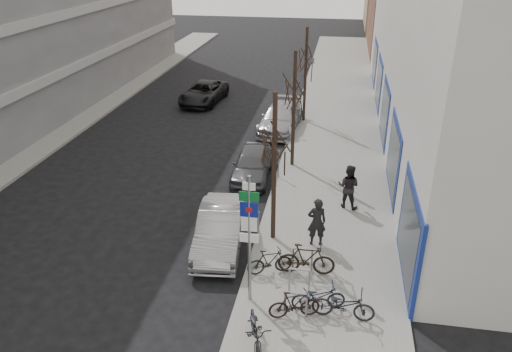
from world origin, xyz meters
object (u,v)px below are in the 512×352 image
at_px(meter_mid, 279,161).
at_px(bike_far_curb, 344,302).
at_px(parked_car_back, 280,118).
at_px(pedestrian_far, 348,186).
at_px(parked_car_mid, 252,164).
at_px(bike_near_left, 256,329).
at_px(parked_car_front, 221,228).
at_px(bike_near_right, 294,304).
at_px(bike_mid_inner, 270,261).
at_px(meter_back, 292,121).
at_px(tree_far, 306,53).
at_px(lane_car, 204,93).
at_px(bike_rack, 299,278).
at_px(bike_far_inner, 306,259).
at_px(bike_mid_curb, 319,295).
at_px(highway_sign_pole, 249,233).
at_px(pedestrian_near, 317,222).
at_px(meter_front, 258,225).
at_px(tree_near, 275,133).
at_px(tree_mid, 295,82).

relative_size(meter_mid, bike_far_curb, 0.72).
bearing_deg(parked_car_back, pedestrian_far, -62.66).
bearing_deg(parked_car_mid, bike_near_left, -81.11).
xyz_separation_m(parked_car_front, parked_car_mid, (0.10, 5.68, -0.03)).
relative_size(meter_mid, bike_near_right, 0.86).
height_order(bike_mid_inner, parked_car_mid, parked_car_mid).
distance_m(bike_far_curb, parked_car_back, 15.84).
height_order(meter_back, parked_car_front, parked_car_front).
xyz_separation_m(bike_near_right, parked_car_mid, (-2.82, 9.08, 0.08)).
distance_m(bike_mid_inner, parked_car_mid, 7.41).
distance_m(tree_far, lane_car, 8.19).
bearing_deg(pedestrian_far, tree_far, -59.50).
relative_size(bike_rack, bike_far_inner, 1.24).
xyz_separation_m(bike_near_right, bike_mid_curb, (0.64, 0.49, 0.03)).
relative_size(lane_car, pedestrian_far, 2.63).
relative_size(highway_sign_pole, bike_near_left, 2.25).
bearing_deg(bike_mid_inner, bike_far_curb, -148.80).
distance_m(highway_sign_pole, pedestrian_near, 4.01).
relative_size(parked_car_back, pedestrian_far, 2.67).
xyz_separation_m(meter_front, bike_mid_curb, (2.26, -3.06, -0.29)).
distance_m(bike_far_curb, parked_car_mid, 9.82).
xyz_separation_m(highway_sign_pole, meter_front, (-0.25, 3.01, -1.54)).
distance_m(bike_mid_inner, bike_far_curb, 2.89).
distance_m(tree_near, parked_car_front, 3.88).
distance_m(bike_rack, bike_far_curb, 1.63).
bearing_deg(parked_car_mid, meter_back, 75.74).
bearing_deg(bike_near_left, bike_far_inner, 56.53).
distance_m(bike_rack, meter_front, 2.92).
height_order(bike_near_right, bike_far_curb, bike_far_curb).
bearing_deg(tree_mid, bike_far_inner, -81.03).
bearing_deg(tree_near, bike_far_inner, -55.71).
height_order(bike_rack, bike_far_curb, bike_far_curb).
xyz_separation_m(highway_sign_pole, parked_car_mid, (-1.46, 8.55, -1.78)).
xyz_separation_m(highway_sign_pole, parked_car_front, (-1.56, 2.87, -1.75)).
distance_m(tree_near, parked_car_back, 12.10).
distance_m(tree_near, tree_far, 13.00).
distance_m(meter_front, parked_car_back, 12.07).
bearing_deg(parked_car_front, bike_mid_curb, -45.14).
distance_m(bike_far_inner, pedestrian_near, 1.82).
distance_m(tree_far, pedestrian_near, 13.62).
distance_m(bike_far_curb, lane_car, 21.86).
relative_size(tree_far, meter_mid, 4.33).
xyz_separation_m(bike_rack, bike_mid_curb, (0.61, -0.66, -0.03)).
bearing_deg(tree_near, parked_car_front, -159.84).
bearing_deg(bike_mid_curb, meter_front, 23.15).
xyz_separation_m(bike_mid_curb, pedestrian_far, (0.78, 6.28, 0.44)).
bearing_deg(bike_near_left, bike_far_curb, 17.43).
height_order(pedestrian_near, pedestrian_far, pedestrian_far).
bearing_deg(meter_front, parked_car_mid, 102.31).
bearing_deg(meter_mid, pedestrian_near, -69.06).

